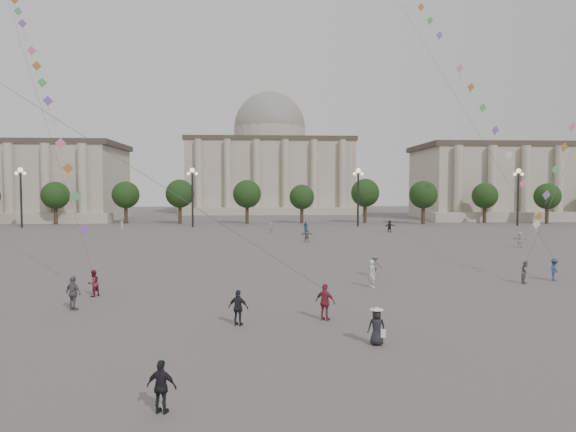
{
  "coord_description": "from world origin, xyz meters",
  "views": [
    {
      "loc": [
        -2.83,
        -22.81,
        6.82
      ],
      "look_at": [
        -0.95,
        12.0,
        4.99
      ],
      "focal_mm": 32.0,
      "sensor_mm": 36.0,
      "label": 1
    }
  ],
  "objects": [
    {
      "name": "ground",
      "position": [
        0.0,
        0.0,
        0.0
      ],
      "size": [
        360.0,
        360.0,
        0.0
      ],
      "primitive_type": "plane",
      "color": "#595754",
      "rests_on": "ground"
    },
    {
      "name": "hall_central",
      "position": [
        0.0,
        129.22,
        14.23
      ],
      "size": [
        48.3,
        34.3,
        35.5
      ],
      "color": "#ACA090",
      "rests_on": "ground"
    },
    {
      "name": "tree_row",
      "position": [
        0.0,
        78.0,
        5.39
      ],
      "size": [
        137.12,
        5.12,
        8.0
      ],
      "color": "#38281C",
      "rests_on": "ground"
    },
    {
      "name": "lamp_post_far_west",
      "position": [
        -45.0,
        70.0,
        7.35
      ],
      "size": [
        2.0,
        0.9,
        10.65
      ],
      "color": "#262628",
      "rests_on": "ground"
    },
    {
      "name": "lamp_post_mid_west",
      "position": [
        -15.0,
        70.0,
        7.35
      ],
      "size": [
        2.0,
        0.9,
        10.65
      ],
      "color": "#262628",
      "rests_on": "ground"
    },
    {
      "name": "lamp_post_mid_east",
      "position": [
        15.0,
        70.0,
        7.35
      ],
      "size": [
        2.0,
        0.9,
        10.65
      ],
      "color": "#262628",
      "rests_on": "ground"
    },
    {
      "name": "lamp_post_far_east",
      "position": [
        45.0,
        70.0,
        7.35
      ],
      "size": [
        2.0,
        0.9,
        10.65
      ],
      "color": "#262628",
      "rests_on": "ground"
    },
    {
      "name": "person_crowd_0",
      "position": [
        4.34,
        58.43,
        0.81
      ],
      "size": [
        1.01,
        0.57,
        1.62
      ],
      "primitive_type": "imported",
      "rotation": [
        0.0,
        0.0,
        0.19
      ],
      "color": "#314D6E",
      "rests_on": "ground"
    },
    {
      "name": "person_crowd_4",
      "position": [
        -1.18,
        55.59,
        0.85
      ],
      "size": [
        1.29,
        1.6,
        1.71
      ],
      "primitive_type": "imported",
      "rotation": [
        0.0,
        0.0,
        4.13
      ],
      "color": "silver",
      "rests_on": "ground"
    },
    {
      "name": "person_crowd_6",
      "position": [
        6.15,
        16.67,
        0.84
      ],
      "size": [
        1.17,
        0.78,
        1.69
      ],
      "primitive_type": "imported",
      "rotation": [
        0.0,
        0.0,
        0.15
      ],
      "color": "slate",
      "rests_on": "ground"
    },
    {
      "name": "person_crowd_7",
      "position": [
        27.69,
        35.71,
        0.89
      ],
      "size": [
        1.51,
        1.58,
        1.79
      ],
      "primitive_type": "imported",
      "rotation": [
        0.0,
        0.0,
        2.31
      ],
      "color": "silver",
      "rests_on": "ground"
    },
    {
      "name": "person_crowd_9",
      "position": [
        17.62,
        57.19,
        0.95
      ],
      "size": [
        1.85,
        0.99,
        1.9
      ],
      "primitive_type": "imported",
      "rotation": [
        0.0,
        0.0,
        0.26
      ],
      "color": "black",
      "rests_on": "ground"
    },
    {
      "name": "person_crowd_10",
      "position": [
        -24.3,
        57.76,
        0.91
      ],
      "size": [
        0.67,
        0.78,
        1.81
      ],
      "primitive_type": "imported",
      "rotation": [
        0.0,
        0.0,
        2.01
      ],
      "color": "silver",
      "rests_on": "ground"
    },
    {
      "name": "person_crowd_12",
      "position": [
        3.14,
        43.0,
        0.91
      ],
      "size": [
        1.77,
        0.96,
        1.82
      ],
      "primitive_type": "imported",
      "rotation": [
        0.0,
        0.0,
        2.87
      ],
      "color": "slate",
      "rests_on": "ground"
    },
    {
      "name": "person_crowd_13",
      "position": [
        4.91,
        12.14,
        0.96
      ],
      "size": [
        0.69,
        0.82,
        1.92
      ],
      "primitive_type": "imported",
      "rotation": [
        0.0,
        0.0,
        1.95
      ],
      "color": "white",
      "rests_on": "ground"
    },
    {
      "name": "tourist_0",
      "position": [
        0.52,
        3.38,
        0.96
      ],
      "size": [
        1.19,
        1.02,
        1.92
      ],
      "primitive_type": "imported",
      "rotation": [
        0.0,
        0.0,
        2.54
      ],
      "color": "#9A2A3D",
      "rests_on": "ground"
    },
    {
      "name": "tourist_1",
      "position": [
        -3.94,
        2.64,
        0.89
      ],
      "size": [
        1.13,
        0.78,
        1.78
      ],
      "primitive_type": "imported",
      "rotation": [
        0.0,
        0.0,
        2.78
      ],
      "color": "#222328",
      "rests_on": "ground"
    },
    {
      "name": "tourist_3",
      "position": [
        -13.36,
        6.36,
        0.97
      ],
      "size": [
        1.21,
        1.01,
        1.94
      ],
      "primitive_type": "imported",
      "rotation": [
        0.0,
        0.0,
        2.58
      ],
      "color": "slate",
      "rests_on": "ground"
    },
    {
      "name": "tourist_4",
      "position": [
        -5.84,
        -7.36,
        0.82
      ],
      "size": [
        1.03,
        0.63,
        1.64
      ],
      "primitive_type": "imported",
      "rotation": [
        0.0,
        0.0,
        2.89
      ],
      "color": "black",
      "rests_on": "ground"
    },
    {
      "name": "kite_flyer_0",
      "position": [
        -13.44,
        10.07,
        0.85
      ],
      "size": [
        0.97,
        1.03,
        1.7
      ],
      "primitive_type": "imported",
      "rotation": [
        0.0,
        0.0,
        4.19
      ],
      "color": "maroon",
      "rests_on": "ground"
    },
    {
      "name": "kite_flyer_1",
      "position": [
        19.06,
        13.98,
        0.84
      ],
      "size": [
        1.21,
        1.21,
        1.68
      ],
      "primitive_type": "imported",
      "rotation": [
        0.0,
        0.0,
        0.78
      ],
      "color": "navy",
      "rests_on": "ground"
    },
    {
      "name": "kite_flyer_2",
      "position": [
        16.35,
        13.03,
        0.82
      ],
      "size": [
        0.99,
        1.0,
        1.63
      ],
      "primitive_type": "imported",
      "rotation": [
        0.0,
        0.0,
        0.84
      ],
      "color": "slate",
      "rests_on": "ground"
    },
    {
      "name": "hat_person",
      "position": [
        2.24,
        -0.92,
        0.84
      ],
      "size": [
        0.78,
        0.6,
        1.69
      ],
      "color": "black",
      "rests_on": "ground"
    },
    {
      "name": "kite_train_west",
      "position": [
        -26.68,
        29.4,
        24.48
      ],
      "size": [
        25.28,
        36.04,
        61.25
      ],
      "color": "#3F3F3F",
      "rests_on": "ground"
    }
  ]
}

